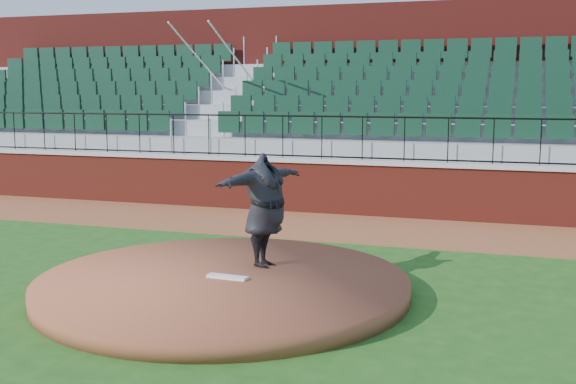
{
  "coord_description": "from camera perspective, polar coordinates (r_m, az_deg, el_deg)",
  "views": [
    {
      "loc": [
        3.5,
        -9.07,
        2.92
      ],
      "look_at": [
        0.0,
        1.5,
        1.3
      ],
      "focal_mm": 43.96,
      "sensor_mm": 36.0,
      "label": 1
    }
  ],
  "objects": [
    {
      "name": "seating_stands",
      "position": [
        19.13,
        7.81,
        6.34
      ],
      "size": [
        34.0,
        5.1,
        4.6
      ],
      "primitive_type": null,
      "color": "gray",
      "rests_on": "ground"
    },
    {
      "name": "concourse_wall",
      "position": [
        21.88,
        9.19,
        7.72
      ],
      "size": [
        34.0,
        0.5,
        5.5
      ],
      "primitive_type": "cube",
      "color": "maroon",
      "rests_on": "ground"
    },
    {
      "name": "pitching_rubber",
      "position": [
        10.16,
        -4.94,
        -6.86
      ],
      "size": [
        0.61,
        0.18,
        0.04
      ],
      "primitive_type": "cube",
      "rotation": [
        0.0,
        0.0,
        -0.06
      ],
      "color": "white",
      "rests_on": "pitchers_mound"
    },
    {
      "name": "pitchers_mound",
      "position": [
        10.3,
        -5.26,
        -7.49
      ],
      "size": [
        5.36,
        5.36,
        0.25
      ],
      "primitive_type": "cylinder",
      "color": "brown",
      "rests_on": "ground"
    },
    {
      "name": "pitcher",
      "position": [
        10.64,
        -1.88,
        -1.47
      ],
      "size": [
        1.05,
        2.21,
        1.74
      ],
      "primitive_type": "imported",
      "rotation": [
        0.0,
        0.0,
        1.34
      ],
      "color": "black",
      "rests_on": "pitchers_mound"
    },
    {
      "name": "field_wall",
      "position": [
        16.61,
        5.97,
        0.2
      ],
      "size": [
        34.0,
        0.35,
        1.2
      ],
      "primitive_type": "cube",
      "color": "maroon",
      "rests_on": "ground"
    },
    {
      "name": "warning_track",
      "position": [
        15.17,
        4.64,
        -2.83
      ],
      "size": [
        34.0,
        3.2,
        0.01
      ],
      "primitive_type": "cube",
      "color": "brown",
      "rests_on": "ground"
    },
    {
      "name": "ground",
      "position": [
        10.15,
        -2.69,
        -8.45
      ],
      "size": [
        90.0,
        90.0,
        0.0
      ],
      "primitive_type": "plane",
      "color": "#1F4E16",
      "rests_on": "ground"
    },
    {
      "name": "wall_railing",
      "position": [
        16.49,
        6.03,
        4.33
      ],
      "size": [
        34.0,
        0.05,
        1.0
      ],
      "primitive_type": null,
      "color": "black",
      "rests_on": "wall_cap"
    },
    {
      "name": "wall_cap",
      "position": [
        16.53,
        6.01,
        2.43
      ],
      "size": [
        34.0,
        0.45,
        0.1
      ],
      "primitive_type": "cube",
      "color": "#B7B7B7",
      "rests_on": "field_wall"
    }
  ]
}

